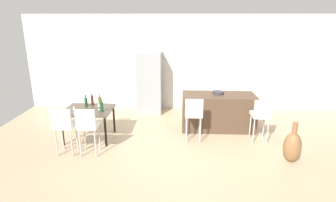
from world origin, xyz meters
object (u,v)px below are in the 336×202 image
Objects in this scene: wine_bottle_inner at (100,101)px; refrigerator at (149,83)px; bar_chair_left at (194,113)px; dining_chair_far at (87,124)px; kitchen_island at (218,112)px; floor_vase at (292,146)px; dining_table at (88,112)px; fruit_bowl at (218,93)px; wine_bottle_left at (92,100)px; bar_chair_middle at (261,114)px; dining_chair_near at (64,124)px; wine_glass_right at (74,108)px; wine_bottle_far at (86,102)px; wine_glass_middle at (99,105)px; wine_bottle_near at (102,106)px.

wine_bottle_inner is 0.16× the size of refrigerator.
bar_chair_left is 2.37m from dining_chair_far.
kitchen_island is 2.18× the size of floor_vase.
dining_table is 3.90× the size of fruit_bowl.
refrigerator is at bearing 53.92° from wine_bottle_left.
bar_chair_middle reaches higher than dining_table.
refrigerator is (1.05, 1.66, 0.07)m from wine_bottle_inner.
wine_bottle_inner reaches higher than floor_vase.
kitchen_island is 3.76m from dining_chair_near.
wine_bottle_left is 0.65m from wine_glass_right.
refrigerator is (1.23, 2.00, 0.25)m from dining_table.
dining_chair_near reaches higher than kitchen_island.
kitchen_island is at bearing 9.82° from wine_bottle_far.
refrigerator is at bearing 64.52° from wine_glass_middle.
wine_bottle_far is 2.24m from refrigerator.
wine_glass_middle is 2.99m from fruit_bowl.
bar_chair_left is 2.72m from wine_glass_right.
refrigerator is 2.17× the size of floor_vase.
wine_bottle_far is (-0.36, 1.04, 0.15)m from dining_chair_far.
fruit_bowl is at bearing 126.34° from floor_vase.
kitchen_island is 3.56m from wine_glass_right.
wine_bottle_near is (0.36, -0.47, 0.00)m from wine_bottle_left.
wine_bottle_far is (-0.12, -0.11, -0.01)m from wine_bottle_left.
bar_chair_left is 3.21× the size of wine_bottle_near.
wine_bottle_far reaches higher than floor_vase.
bar_chair_left is 3.54× the size of wine_bottle_inner.
dining_chair_near reaches higher than dining_table.
refrigerator is at bearing 121.82° from bar_chair_left.
wine_bottle_left reaches higher than wine_bottle_inner.
wine_glass_right is (-0.59, -0.14, -0.00)m from wine_bottle_near.
floor_vase is at bearing -16.57° from wine_bottle_inner.
wine_bottle_inner is 0.37m from wine_glass_middle.
refrigerator is at bearing 53.18° from wine_bottle_far.
kitchen_island is 6.20× the size of wine_bottle_far.
refrigerator reaches higher than bar_chair_middle.
wine_bottle_left reaches higher than wine_glass_middle.
wine_glass_right is (-0.49, -0.26, 0.00)m from wine_glass_middle.
floor_vase is at bearing -52.98° from kitchen_island.
dining_chair_far is 0.83m from wine_glass_middle.
bar_chair_left reaches higher than wine_glass_middle.
bar_chair_left is at bearing 154.89° from floor_vase.
bar_chair_middle is at bearing 10.86° from dining_chair_near.
wine_bottle_left reaches higher than wine_glass_right.
wine_bottle_near is 1.88× the size of wine_glass_right.
refrigerator is at bearing 70.90° from dining_chair_far.
bar_chair_middle is 4.35m from dining_chair_near.
wine_bottle_left is 0.18m from wine_bottle_inner.
dining_chair_near is 0.94m from wine_bottle_near.
wine_bottle_left is (-0.24, 1.15, 0.17)m from dining_chair_far.
kitchen_island is at bearing 49.52° from bar_chair_left.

